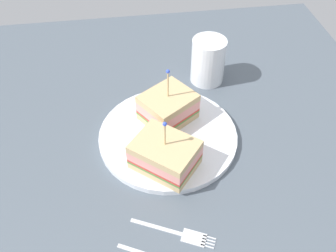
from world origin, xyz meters
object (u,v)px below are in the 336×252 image
object	(u,v)px
sandwich_half_back	(165,155)
drink_glass	(208,63)
fork	(182,234)
sandwich_half_front	(168,107)
plate	(168,136)

from	to	relation	value
sandwich_half_back	drink_glass	distance (cm)	26.41
fork	sandwich_half_front	bearing A→B (deg)	86.78
plate	sandwich_half_back	size ratio (longest dim) A/B	2.00
plate	drink_glass	distance (cm)	19.86
sandwich_half_back	fork	xyz separation A→B (cm)	(0.78, -12.69, -3.63)
plate	fork	distance (cm)	19.81
fork	plate	bearing A→B (deg)	87.82
sandwich_half_front	sandwich_half_back	xyz separation A→B (cm)	(-2.13, -11.29, -0.12)
plate	sandwich_half_front	distance (cm)	5.39
sandwich_half_front	fork	world-z (taller)	sandwich_half_front
sandwich_half_front	drink_glass	bearing A→B (deg)	49.24
plate	fork	xyz separation A→B (cm)	(-0.75, -19.79, -0.41)
sandwich_half_front	fork	bearing A→B (deg)	-93.22
sandwich_half_back	fork	bearing A→B (deg)	-86.46
drink_glass	fork	size ratio (longest dim) A/B	0.79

